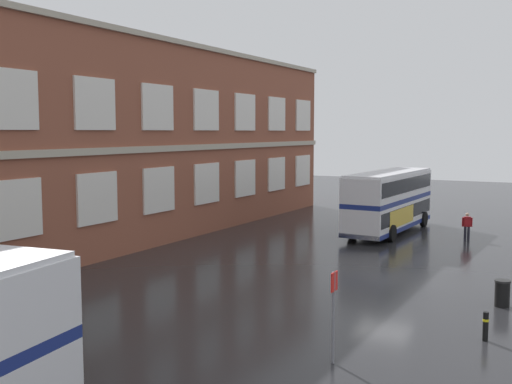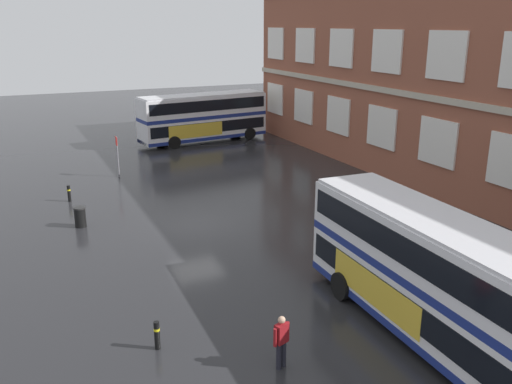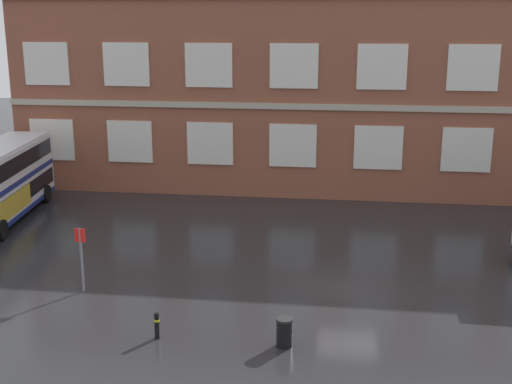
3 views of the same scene
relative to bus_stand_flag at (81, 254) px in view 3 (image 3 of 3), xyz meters
The scene contains 5 objects.
ground_plane 11.52m from the bus_stand_flag, 18.94° to the left, with size 120.00×120.00×0.00m, color #232326.
brick_terminal_building 23.65m from the bus_stand_flag, 57.82° to the left, with size 46.03×8.19×12.20m.
bus_stand_flag is the anchor object (origin of this frame).
station_litter_bin 9.38m from the bus_stand_flag, 22.73° to the right, with size 0.60×0.60×1.03m.
safety_bollard_west 5.61m from the bus_stand_flag, 41.21° to the right, with size 0.19×0.19×0.95m.
Camera 3 is at (-0.36, -26.08, 10.88)m, focal length 47.11 mm.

